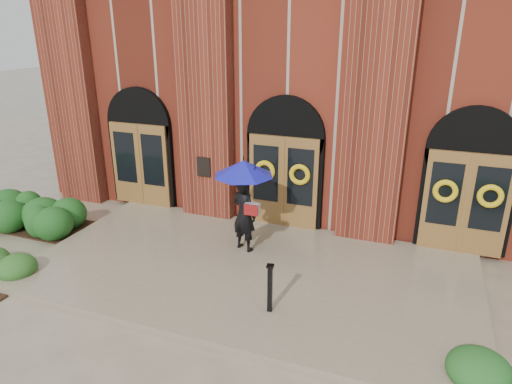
% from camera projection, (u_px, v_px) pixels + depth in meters
% --- Properties ---
extents(ground, '(90.00, 90.00, 0.00)m').
position_uv_depth(ground, '(246.00, 277.00, 10.35)').
color(ground, gray).
rests_on(ground, ground).
extents(landing, '(10.00, 5.30, 0.15)m').
position_uv_depth(landing, '(249.00, 271.00, 10.45)').
color(landing, gray).
rests_on(landing, ground).
extents(church_building, '(16.20, 12.53, 7.00)m').
position_uv_depth(church_building, '(333.00, 78.00, 16.84)').
color(church_building, maroon).
rests_on(church_building, ground).
extents(man_with_umbrella, '(1.81, 1.81, 2.28)m').
position_uv_depth(man_with_umbrella, '(244.00, 188.00, 10.76)').
color(man_with_umbrella, black).
rests_on(man_with_umbrella, landing).
extents(metal_post, '(0.15, 0.15, 1.01)m').
position_uv_depth(metal_post, '(270.00, 287.00, 8.70)').
color(metal_post, black).
rests_on(metal_post, landing).
extents(hedge_wall_left, '(3.23, 1.29, 0.83)m').
position_uv_depth(hedge_wall_left, '(31.00, 211.00, 12.86)').
color(hedge_wall_left, '#1A4C19').
rests_on(hedge_wall_left, ground).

